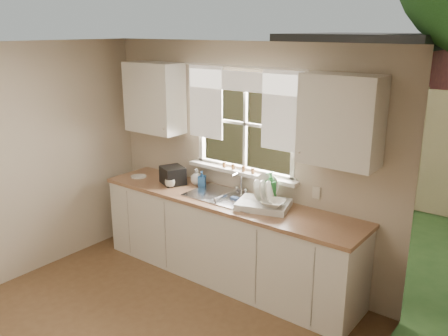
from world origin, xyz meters
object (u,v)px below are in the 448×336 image
Objects in this scene: black_appliance at (173,175)px; soap_bottle_a at (271,188)px; cup at (170,183)px; dish_rack at (264,202)px.

soap_bottle_a is at bearing 29.60° from black_appliance.
soap_bottle_a reaches higher than black_appliance.
black_appliance is (-0.06, 0.11, 0.05)m from cup.
cup is at bearing -37.22° from black_appliance.
dish_rack is 0.16m from soap_bottle_a.
cup is (-1.18, -0.10, -0.01)m from dish_rack.
dish_rack reaches higher than black_appliance.
cup is at bearing -174.97° from dish_rack.
dish_rack is at bearing -13.56° from cup.
soap_bottle_a is (0.00, 0.12, 0.11)m from dish_rack.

